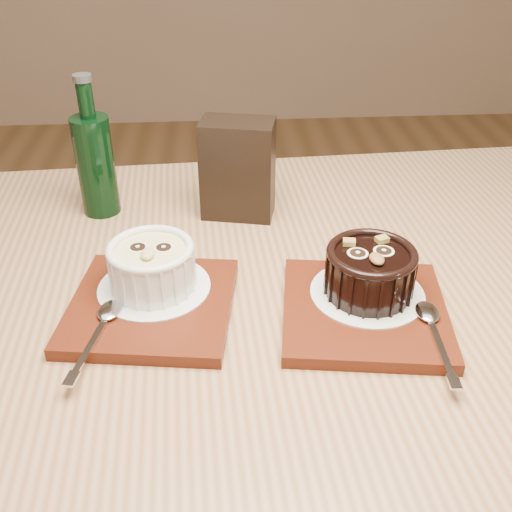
{
  "coord_description": "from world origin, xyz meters",
  "views": [
    {
      "loc": [
        0.11,
        -0.72,
        1.17
      ],
      "look_at": [
        0.14,
        -0.17,
        0.81
      ],
      "focal_mm": 42.0,
      "sensor_mm": 36.0,
      "label": 1
    }
  ],
  "objects": [
    {
      "name": "tray_left",
      "position": [
        0.03,
        -0.17,
        0.76
      ],
      "size": [
        0.2,
        0.2,
        0.01
      ],
      "primitive_type": "cube",
      "rotation": [
        0.0,
        0.0,
        -0.13
      ],
      "color": "#571E0E",
      "rests_on": "table"
    },
    {
      "name": "doily_left",
      "position": [
        0.03,
        -0.15,
        0.77
      ],
      "size": [
        0.13,
        0.13,
        0.0
      ],
      "primitive_type": "cylinder",
      "color": "white",
      "rests_on": "tray_left"
    },
    {
      "name": "tray_right",
      "position": [
        0.26,
        -0.2,
        0.76
      ],
      "size": [
        0.2,
        0.2,
        0.01
      ],
      "primitive_type": "cube",
      "rotation": [
        0.0,
        0.0,
        -0.13
      ],
      "color": "#571E0E",
      "rests_on": "table"
    },
    {
      "name": "table",
      "position": [
        0.14,
        -0.16,
        0.66
      ],
      "size": [
        1.24,
        0.86,
        0.75
      ],
      "rotation": [
        0.0,
        0.0,
        0.05
      ],
      "color": "#8A5F3C",
      "rests_on": "ground"
    },
    {
      "name": "ramekin_white",
      "position": [
        0.03,
        -0.15,
        0.8
      ],
      "size": [
        0.1,
        0.1,
        0.06
      ],
      "rotation": [
        0.0,
        0.0,
        -0.08
      ],
      "color": "white",
      "rests_on": "doily_left"
    },
    {
      "name": "ramekin_dark",
      "position": [
        0.27,
        -0.18,
        0.8
      ],
      "size": [
        0.1,
        0.1,
        0.06
      ],
      "rotation": [
        0.0,
        0.0,
        0.09
      ],
      "color": "black",
      "rests_on": "doily_right"
    },
    {
      "name": "green_bottle",
      "position": [
        -0.07,
        0.07,
        0.83
      ],
      "size": [
        0.05,
        0.05,
        0.2
      ],
      "color": "black",
      "rests_on": "table"
    },
    {
      "name": "spoon_left",
      "position": [
        -0.02,
        -0.23,
        0.77
      ],
      "size": [
        0.05,
        0.14,
        0.01
      ],
      "primitive_type": null,
      "rotation": [
        0.0,
        0.0,
        -0.22
      ],
      "color": "silver",
      "rests_on": "tray_left"
    },
    {
      "name": "condiment_stand",
      "position": [
        0.13,
        0.05,
        0.82
      ],
      "size": [
        0.11,
        0.08,
        0.14
      ],
      "primitive_type": "cube",
      "rotation": [
        0.0,
        0.0,
        -0.21
      ],
      "color": "black",
      "rests_on": "table"
    },
    {
      "name": "spoon_right",
      "position": [
        0.33,
        -0.25,
        0.77
      ],
      "size": [
        0.03,
        0.14,
        0.01
      ],
      "primitive_type": null,
      "rotation": [
        0.0,
        0.0,
        -0.07
      ],
      "color": "silver",
      "rests_on": "tray_right"
    },
    {
      "name": "doily_right",
      "position": [
        0.27,
        -0.18,
        0.77
      ],
      "size": [
        0.13,
        0.13,
        0.0
      ],
      "primitive_type": "cylinder",
      "color": "white",
      "rests_on": "tray_right"
    }
  ]
}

